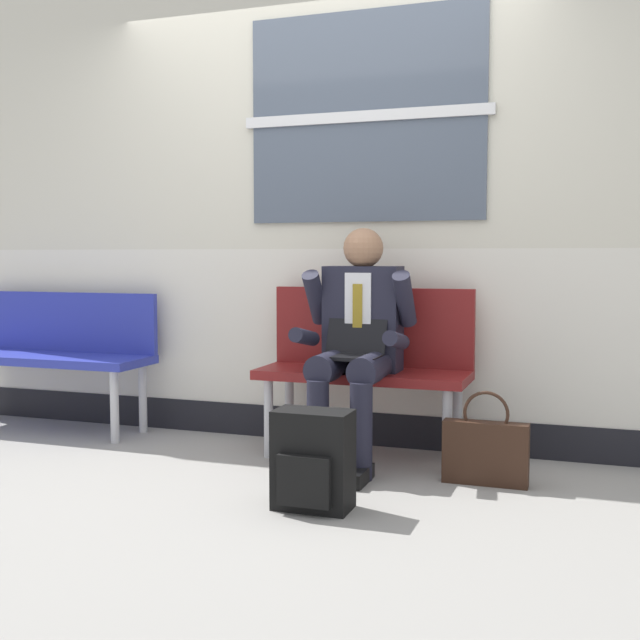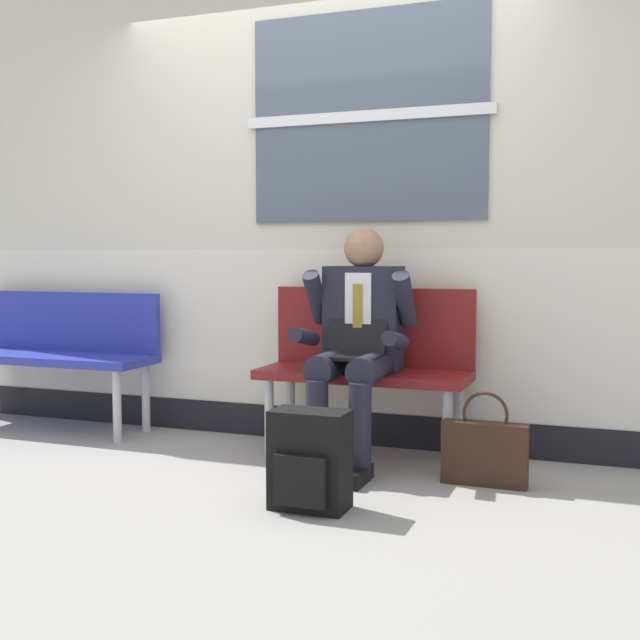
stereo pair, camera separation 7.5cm
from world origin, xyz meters
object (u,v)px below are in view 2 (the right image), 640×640
Objects in this scene: bench_with_person at (367,359)px; handbag at (485,451)px; backpack at (309,461)px; bench_empty at (58,347)px; person_seated at (356,339)px.

bench_with_person is 0.85m from handbag.
backpack is at bearing -136.24° from handbag.
backpack is (2.06, -0.96, -0.30)m from bench_empty.
handbag is at bearing 43.76° from backpack.
bench_empty is at bearing -179.86° from bench_with_person.
handbag is (0.64, 0.62, -0.05)m from backpack.
bench_with_person is 0.85× the size of bench_empty.
bench_empty reaches higher than handbag.
backpack is 0.89m from handbag.
bench_empty is 3.11× the size of backpack.
person_seated is at bearing 93.13° from backpack.
handbag is (0.69, -0.16, -0.49)m from person_seated.
bench_empty reaches higher than backpack.
bench_with_person is at bearing 152.72° from handbag.
bench_with_person reaches higher than backpack.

